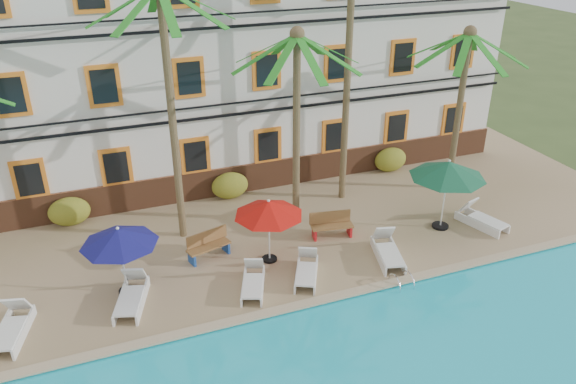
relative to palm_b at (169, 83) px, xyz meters
name	(u,v)px	position (x,y,z in m)	size (l,w,h in m)	color
ground	(296,294)	(2.64, -4.37, -5.86)	(100.00, 100.00, 0.00)	#384C23
pool_deck	(248,217)	(2.64, 0.63, -5.74)	(30.00, 12.00, 0.25)	tan
pool_coping	(307,303)	(2.64, -5.27, -5.58)	(30.00, 0.35, 0.06)	tan
hotel_building	(209,53)	(2.64, 5.61, -0.49)	(25.40, 6.44, 10.22)	silver
palm_b	(169,83)	(0.00, 0.00, 0.00)	(4.48, 4.48, 8.81)	brown
palm_c	(297,101)	(4.19, -0.44, -0.94)	(4.48, 4.48, 7.17)	brown
palm_d	(349,45)	(6.66, 0.70, 0.52)	(4.48, 4.48, 9.74)	brown
palm_e	(462,86)	(11.25, -0.12, -1.23)	(4.48, 4.48, 6.69)	brown
shrub_left	(69,212)	(-3.75, 2.23, -5.06)	(1.50, 0.90, 1.10)	#335E1B
shrub_mid	(230,186)	(2.38, 2.23, -5.06)	(1.50, 0.90, 1.10)	#335E1B
shrub_right	(390,160)	(9.78, 2.23, -5.06)	(1.50, 0.90, 1.10)	#335E1B
umbrella_blue	(119,237)	(-2.29, -2.74, -3.65)	(2.31, 2.31, 2.31)	black
umbrella_red	(269,209)	(2.38, -2.62, -3.66)	(2.28, 2.28, 2.29)	black
umbrella_green	(448,170)	(9.00, -2.82, -3.29)	(2.73, 2.73, 2.72)	black
lounger_a	(12,327)	(-5.45, -3.66, -5.31)	(1.17, 2.07, 0.93)	silver
lounger_b	(132,295)	(-2.21, -3.39, -5.30)	(1.30, 2.13, 0.95)	silver
lounger_c	(253,281)	(1.38, -3.97, -5.33)	(1.26, 1.92, 0.85)	silver
lounger_d	(307,270)	(3.16, -3.98, -5.33)	(1.40, 1.93, 0.87)	silver
lounger_e	(388,251)	(6.11, -3.96, -5.30)	(1.22, 2.14, 0.95)	silver
lounger_f	(481,218)	(10.45, -3.25, -5.32)	(1.22, 2.05, 0.91)	silver
bench_left	(207,245)	(0.50, -1.70, -5.14)	(1.57, 0.87, 0.93)	olive
bench_right	(332,224)	(4.97, -1.93, -5.14)	(1.56, 0.73, 0.93)	olive
pool_ladder	(401,283)	(5.81, -5.37, -5.61)	(0.54, 0.74, 0.74)	silver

